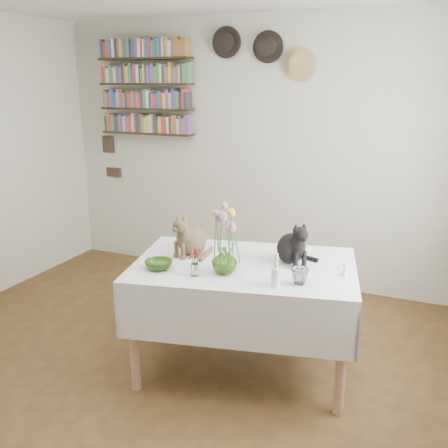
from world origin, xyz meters
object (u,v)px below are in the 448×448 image
at_px(black_cat, 291,240).
at_px(flower_vase, 225,260).
at_px(bookshelf_unit, 146,88).
at_px(dining_table, 244,290).
at_px(tabby_cat, 192,233).

height_order(black_cat, flower_vase, black_cat).
relative_size(black_cat, bookshelf_unit, 0.30).
relative_size(flower_vase, bookshelf_unit, 0.17).
relative_size(dining_table, flower_vase, 9.50).
xyz_separation_m(dining_table, bookshelf_unit, (-1.66, 1.54, 1.27)).
bearing_deg(tabby_cat, black_cat, 28.39).
xyz_separation_m(tabby_cat, black_cat, (0.66, 0.11, -0.00)).
bearing_deg(bookshelf_unit, flower_vase, -47.19).
height_order(dining_table, flower_vase, flower_vase).
relative_size(tabby_cat, bookshelf_unit, 0.30).
xyz_separation_m(tabby_cat, bookshelf_unit, (-1.27, 1.50, 0.92)).
bearing_deg(black_cat, bookshelf_unit, 97.23).
bearing_deg(dining_table, black_cat, 30.08).
bearing_deg(black_cat, tabby_cat, 142.53).
distance_m(black_cat, flower_vase, 0.48).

